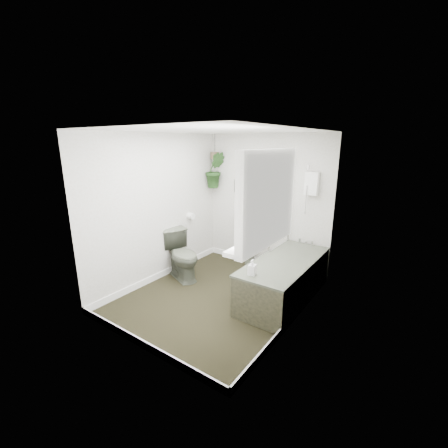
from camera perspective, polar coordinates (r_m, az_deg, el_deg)
The scene contains 22 objects.
floor at distance 4.48m, azimuth -1.13°, elevation -13.62°, with size 2.30×2.80×0.02m, color #2B2A19.
ceiling at distance 3.92m, azimuth -1.32°, elevation 17.55°, with size 2.30×2.80×0.02m, color white.
wall_back at distance 5.22m, azimuth 7.98°, elevation 4.06°, with size 2.30×0.02×2.30m, color silver.
wall_front at distance 3.08m, azimuth -16.99°, elevation -4.50°, with size 2.30×0.02×2.30m, color silver.
wall_left at distance 4.81m, azimuth -12.46°, elevation 2.86°, with size 0.02×2.80×2.30m, color silver.
wall_right at distance 3.51m, azimuth 14.23°, elevation -1.83°, with size 0.02×2.80×2.30m, color silver.
skirting at distance 4.45m, azimuth -1.14°, elevation -12.94°, with size 2.30×2.80×0.10m, color white.
bathtub at distance 4.38m, azimuth 11.45°, elevation -10.24°, with size 0.72×1.72×0.58m, color #494E40, non-canonical shape.
bath_screen at distance 4.63m, azimuth 10.83°, elevation 4.12°, with size 0.04×0.72×1.40m, color silver, non-canonical shape.
shower_box at distance 4.79m, azimuth 16.37°, elevation 7.42°, with size 0.20×0.10×0.35m, color white.
oval_mirror at distance 5.23m, azimuth 5.95°, elevation 8.02°, with size 0.46×0.03×0.62m, color beige.
wall_sconce at distance 5.43m, azimuth 2.16°, elevation 7.31°, with size 0.04×0.04×0.22m, color black.
toilet_roll_holder at distance 5.31m, azimuth -6.32°, elevation 1.53°, with size 0.11×0.11×0.11m, color white.
window_recess at distance 2.80m, azimuth 8.34°, elevation 4.69°, with size 0.08×1.00×0.90m, color white.
window_sill at distance 2.93m, azimuth 6.80°, elevation -3.24°, with size 0.18×1.00×0.04m, color white.
window_blinds at distance 2.82m, azimuth 7.52°, elevation 4.80°, with size 0.01×0.86×0.76m, color white.
toilet at distance 4.93m, azimuth -8.00°, elevation -5.83°, with size 0.44×0.77×0.78m, color #494E40.
pedestal_sink at distance 5.35m, azimuth 4.96°, elevation -3.23°, with size 0.54×0.46×0.92m, color #494E40, non-canonical shape.
sill_plant at distance 3.16m, azimuth 9.36°, elevation 0.40°, with size 0.19×0.17×0.21m, color black.
hanging_plant at distance 5.52m, azimuth -1.71°, elevation 10.22°, with size 0.35×0.28×0.64m, color black.
soap_bottle at distance 3.72m, azimuth 5.41°, elevation -8.20°, with size 0.09×0.09×0.20m, color black.
hanging_pot at distance 5.51m, azimuth -1.73°, elevation 12.92°, with size 0.16×0.16×0.12m, color brown.
Camera 1 is at (2.32, -3.16, 2.16)m, focal length 24.00 mm.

